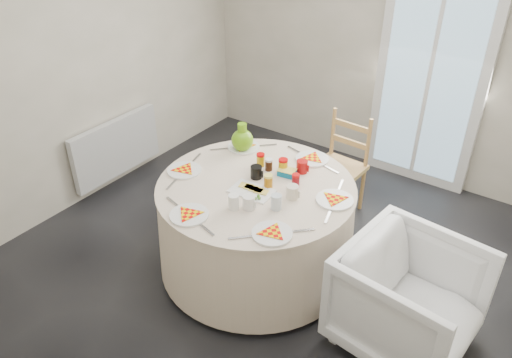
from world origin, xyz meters
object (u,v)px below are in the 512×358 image
Objects in this scene: green_pitcher at (242,136)px; armchair at (410,297)px; table at (256,227)px; radiator at (116,147)px; wooden_chair at (338,165)px.

armchair is at bearing 9.43° from green_pitcher.
table is 1.21m from armchair.
table reaches higher than radiator.
armchair is 3.57× the size of green_pitcher.
green_pitcher reaches higher than radiator.
table is at bearing -94.77° from wooden_chair.
radiator is at bearing 90.98° from armchair.
radiator is at bearing -154.39° from wooden_chair.
wooden_chair is 1.13× the size of armchair.
wooden_chair reaches higher than armchair.
wooden_chair reaches higher than radiator.
table is at bearing -7.53° from radiator.
radiator is at bearing -151.14° from green_pitcher.
radiator is 1.51m from green_pitcher.
radiator is 0.68× the size of table.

